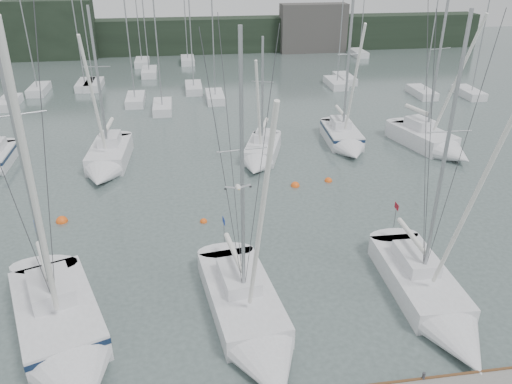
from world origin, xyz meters
TOP-DOWN VIEW (x-y plane):
  - ground at (0.00, 0.00)m, footprint 160.00×160.00m
  - far_treeline at (0.00, 62.00)m, footprint 90.00×4.00m
  - far_building_left at (-20.00, 60.00)m, footprint 12.00×3.00m
  - far_building_right at (18.00, 60.00)m, footprint 10.00×3.00m
  - mast_forest at (-3.21, 42.47)m, footprint 59.50×27.99m
  - sailboat_near_left at (-7.56, -0.17)m, footprint 6.08×9.59m
  - sailboat_near_center at (0.12, -0.48)m, footprint 4.00×9.72m
  - sailboat_near_right at (8.36, -0.24)m, footprint 2.87×9.54m
  - sailboat_mid_b at (-8.04, 18.38)m, footprint 3.15×8.01m
  - sailboat_mid_c at (3.34, 18.17)m, footprint 4.26×7.20m
  - sailboat_mid_d at (10.67, 20.21)m, footprint 2.95×7.46m
  - sailboat_mid_e at (17.49, 18.28)m, footprint 4.81×8.30m
  - buoy_a at (-1.45, 9.63)m, footprint 0.43×0.43m
  - buoy_b at (5.06, 13.65)m, footprint 0.61×0.61m
  - buoy_c at (-9.86, 10.91)m, footprint 0.70×0.70m
  - seagull at (-0.41, -0.29)m, footprint 0.94×0.42m
  - buoy_d at (7.54, 14.08)m, footprint 0.53×0.53m

SIDE VIEW (x-z plane):
  - ground at x=0.00m, z-range 0.00..0.00m
  - buoy_a at x=-1.45m, z-range -0.22..0.22m
  - buoy_b at x=5.06m, z-range -0.31..0.31m
  - buoy_c at x=-9.86m, z-range -0.35..0.35m
  - buoy_d at x=7.54m, z-range -0.27..0.27m
  - mast_forest at x=-3.21m, z-range -6.77..7.74m
  - sailboat_near_center at x=0.12m, z-range -6.25..7.23m
  - sailboat_near_right at x=8.36m, z-range -6.39..7.40m
  - sailboat_mid_c at x=3.34m, z-range -4.40..5.48m
  - sailboat_mid_d at x=10.67m, z-range -5.53..6.71m
  - sailboat_mid_b at x=-8.04m, z-range -5.49..6.71m
  - sailboat_mid_e at x=17.49m, z-range -5.93..7.21m
  - sailboat_near_left at x=-7.56m, z-range -7.50..8.82m
  - far_treeline at x=0.00m, z-range 0.00..5.00m
  - far_building_right at x=18.00m, z-range 0.00..7.00m
  - far_building_left at x=-20.00m, z-range 0.00..8.00m
  - seagull at x=-0.41m, z-range 6.91..7.10m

